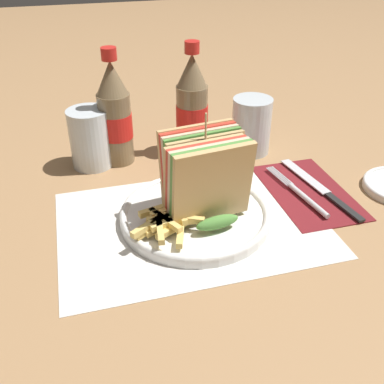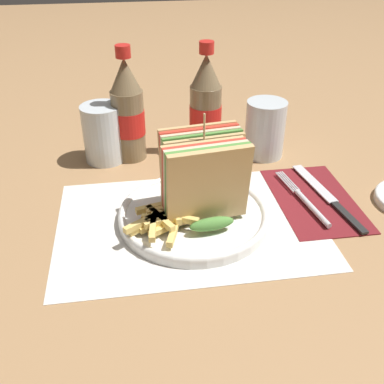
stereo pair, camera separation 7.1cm
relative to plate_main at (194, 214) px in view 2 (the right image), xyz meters
The scene contains 13 objects.
ground_plane 0.03m from the plate_main, 156.62° to the left, with size 4.00×4.00×0.00m, color #9E754C.
placemat 0.02m from the plate_main, 131.22° to the right, with size 0.41×0.29×0.00m.
plate_main is the anchor object (origin of this frame).
club_sandwich 0.07m from the plate_main, 10.95° to the right, with size 0.13×0.12×0.16m.
fries_pile 0.07m from the plate_main, 148.08° to the right, with size 0.11×0.11×0.02m.
ketchup_blob 0.07m from the plate_main, behind, with size 0.04×0.03×0.01m.
napkin 0.21m from the plate_main, ahead, with size 0.13×0.22×0.00m.
fork 0.19m from the plate_main, ahead, with size 0.04×0.17×0.01m.
knife 0.24m from the plate_main, ahead, with size 0.05×0.22×0.00m.
coke_bottle_near 0.26m from the plate_main, 111.45° to the left, with size 0.06×0.06×0.22m.
coke_bottle_far 0.26m from the plate_main, 75.91° to the left, with size 0.06×0.06×0.22m.
glass_near 0.27m from the plate_main, 49.57° to the left, with size 0.08×0.08×0.11m.
glass_far 0.27m from the plate_main, 121.67° to the left, with size 0.08×0.08×0.11m.
Camera 2 is at (-0.07, -0.59, 0.42)m, focal length 42.00 mm.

